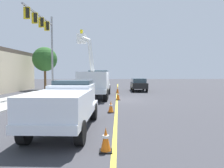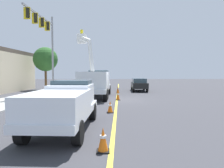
# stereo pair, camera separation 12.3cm
# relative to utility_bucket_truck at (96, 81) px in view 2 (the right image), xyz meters

# --- Properties ---
(ground) EXTENTS (120.00, 120.00, 0.00)m
(ground) POSITION_rel_utility_bucket_truck_xyz_m (-2.01, -2.00, -1.61)
(ground) COLOR #38383D
(sidewalk_far_side) EXTENTS (60.11, 7.22, 0.12)m
(sidewalk_far_side) POSITION_rel_utility_bucket_truck_xyz_m (-1.48, 6.70, -1.55)
(sidewalk_far_side) COLOR #9E9E99
(sidewalk_far_side) RESTS_ON ground
(lane_centre_stripe) EXTENTS (49.92, 3.18, 0.01)m
(lane_centre_stripe) POSITION_rel_utility_bucket_truck_xyz_m (-2.01, -2.00, -1.60)
(lane_centre_stripe) COLOR yellow
(lane_centre_stripe) RESTS_ON ground
(utility_bucket_truck) EXTENTS (8.34, 3.45, 6.81)m
(utility_bucket_truck) POSITION_rel_utility_bucket_truck_xyz_m (0.00, 0.00, 0.00)
(utility_bucket_truck) COLOR silver
(utility_bucket_truck) RESTS_ON ground
(service_pickup_truck) EXTENTS (5.72, 2.46, 2.06)m
(service_pickup_truck) POSITION_rel_utility_bucket_truck_xyz_m (-11.58, 0.67, -0.49)
(service_pickup_truck) COLOR white
(service_pickup_truck) RESTS_ON ground
(passing_minivan) EXTENTS (4.91, 2.19, 1.69)m
(passing_minivan) POSITION_rel_utility_bucket_truck_xyz_m (6.63, -5.35, -0.63)
(passing_minivan) COLOR black
(passing_minivan) RESTS_ON ground
(traffic_cone_leading) EXTENTS (0.40, 0.40, 0.76)m
(traffic_cone_leading) POSITION_rel_utility_bucket_truck_xyz_m (-14.05, -1.02, -1.23)
(traffic_cone_leading) COLOR black
(traffic_cone_leading) RESTS_ON ground
(traffic_cone_mid_front) EXTENTS (0.40, 0.40, 0.73)m
(traffic_cone_mid_front) POSITION_rel_utility_bucket_truck_xyz_m (-7.95, -1.32, -1.25)
(traffic_cone_mid_front) COLOR black
(traffic_cone_mid_front) RESTS_ON ground
(traffic_cone_mid_rear) EXTENTS (0.40, 0.40, 0.86)m
(traffic_cone_mid_rear) POSITION_rel_utility_bucket_truck_xyz_m (-2.31, -2.09, -1.18)
(traffic_cone_mid_rear) COLOR black
(traffic_cone_mid_rear) RESTS_ON ground
(traffic_cone_trailing) EXTENTS (0.40, 0.40, 0.87)m
(traffic_cone_trailing) POSITION_rel_utility_bucket_truck_xyz_m (4.00, -2.40, -1.18)
(traffic_cone_trailing) COLOR black
(traffic_cone_trailing) RESTS_ON ground
(traffic_signal_mast) EXTENTS (7.40, 0.86, 8.99)m
(traffic_signal_mast) POSITION_rel_utility_bucket_truck_xyz_m (1.75, 5.48, 4.83)
(traffic_signal_mast) COLOR gray
(traffic_signal_mast) RESTS_ON ground
(street_tree_right) EXTENTS (3.42, 3.42, 6.06)m
(street_tree_right) POSITION_rel_utility_bucket_truck_xyz_m (8.98, 7.68, 2.72)
(street_tree_right) COLOR brown
(street_tree_right) RESTS_ON ground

